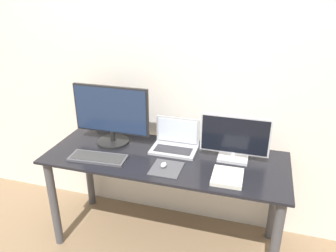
# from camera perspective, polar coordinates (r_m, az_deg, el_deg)

# --- Properties ---
(wall_back) EXTENTS (7.00, 0.05, 2.50)m
(wall_back) POSITION_cam_1_polar(r_m,az_deg,el_deg) (2.45, 2.11, 9.45)
(wall_back) COLOR silver
(wall_back) RESTS_ON ground_plane
(desk) EXTENTS (1.68, 0.64, 0.74)m
(desk) POSITION_cam_1_polar(r_m,az_deg,el_deg) (2.36, -0.50, -8.36)
(desk) COLOR black
(desk) RESTS_ON ground_plane
(monitor_left) EXTENTS (0.58, 0.24, 0.45)m
(monitor_left) POSITION_cam_1_polar(r_m,az_deg,el_deg) (2.43, -9.85, 1.85)
(monitor_left) COLOR black
(monitor_left) RESTS_ON desk
(monitor_right) EXTENTS (0.46, 0.14, 0.32)m
(monitor_right) POSITION_cam_1_polar(r_m,az_deg,el_deg) (2.23, 11.52, -2.11)
(monitor_right) COLOR silver
(monitor_right) RESTS_ON desk
(laptop) EXTENTS (0.32, 0.22, 0.22)m
(laptop) POSITION_cam_1_polar(r_m,az_deg,el_deg) (2.38, 1.29, -2.77)
(laptop) COLOR #ADADB2
(laptop) RESTS_ON desk
(keyboard) EXTENTS (0.40, 0.18, 0.02)m
(keyboard) POSITION_cam_1_polar(r_m,az_deg,el_deg) (2.31, -12.10, -5.43)
(keyboard) COLOR #4C4C51
(keyboard) RESTS_ON desk
(mousepad) EXTENTS (0.20, 0.21, 0.00)m
(mousepad) POSITION_cam_1_polar(r_m,az_deg,el_deg) (2.15, -0.27, -7.41)
(mousepad) COLOR #47474C
(mousepad) RESTS_ON desk
(mouse) EXTENTS (0.04, 0.06, 0.03)m
(mouse) POSITION_cam_1_polar(r_m,az_deg,el_deg) (2.16, -0.75, -6.78)
(mouse) COLOR silver
(mouse) RESTS_ON mousepad
(book) EXTENTS (0.19, 0.22, 0.03)m
(book) POSITION_cam_1_polar(r_m,az_deg,el_deg) (2.08, 10.31, -8.72)
(book) COLOR silver
(book) RESTS_ON desk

